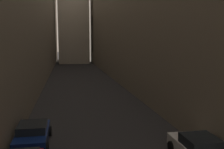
# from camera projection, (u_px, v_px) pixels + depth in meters

# --- Properties ---
(ground_plane) EXTENTS (264.00, 264.00, 0.00)m
(ground_plane) POSITION_uv_depth(u_px,v_px,m) (82.00, 83.00, 38.90)
(ground_plane) COLOR #232326
(building_block_right) EXTENTS (15.08, 108.00, 21.32)m
(building_block_right) POSITION_uv_depth(u_px,v_px,m) (159.00, 16.00, 41.82)
(building_block_right) COLOR #756B5B
(building_block_right) RESTS_ON ground
(parked_car_left_far) EXTENTS (2.02, 4.10, 1.39)m
(parked_car_left_far) POSITION_uv_depth(u_px,v_px,m) (33.00, 134.00, 15.23)
(parked_car_left_far) COLOR navy
(parked_car_left_far) RESTS_ON ground
(parked_car_right_far) EXTENTS (2.02, 4.13, 1.44)m
(parked_car_right_far) POSITION_uv_depth(u_px,v_px,m) (199.00, 149.00, 13.01)
(parked_car_right_far) COLOR silver
(parked_car_right_far) RESTS_ON ground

